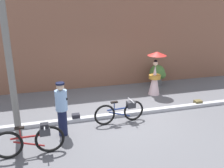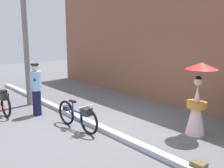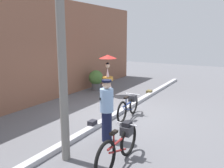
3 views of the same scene
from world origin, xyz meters
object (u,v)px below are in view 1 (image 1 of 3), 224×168
at_px(bicycle_far_side, 32,140).
at_px(potted_plant_by_door, 158,74).
at_px(person_officer, 62,108).
at_px(person_with_parasol, 155,74).
at_px(backpack_spare, 198,103).
at_px(bicycle_near_officer, 121,111).
at_px(utility_pole, 8,54).
at_px(backpack_on_pavement, 76,117).

bearing_deg(bicycle_far_side, potted_plant_by_door, 37.90).
bearing_deg(bicycle_far_side, person_officer, 44.70).
xyz_separation_m(person_with_parasol, potted_plant_by_door, (0.64, 1.04, -0.35)).
relative_size(person_with_parasol, potted_plant_by_door, 1.86).
height_order(person_officer, backpack_spare, person_officer).
distance_m(bicycle_near_officer, person_officer, 1.95).
bearing_deg(backpack_spare, person_officer, -170.68).
height_order(bicycle_far_side, utility_pole, utility_pole).
relative_size(bicycle_far_side, backpack_spare, 6.42).
bearing_deg(person_with_parasol, backpack_on_pavement, -155.26).
xyz_separation_m(bicycle_far_side, backpack_spare, (5.91, 1.65, -0.32)).
relative_size(person_officer, utility_pole, 0.33).
distance_m(bicycle_near_officer, person_with_parasol, 3.05).
distance_m(person_officer, utility_pole, 2.01).
distance_m(bicycle_far_side, person_with_parasol, 5.84).
relative_size(person_officer, backpack_on_pavement, 6.36).
height_order(person_with_parasol, potted_plant_by_door, person_with_parasol).
distance_m(person_officer, potted_plant_by_door, 5.80).
distance_m(person_with_parasol, utility_pole, 5.87).
height_order(bicycle_near_officer, backpack_spare, bicycle_near_officer).
height_order(bicycle_far_side, backpack_on_pavement, bicycle_far_side).
xyz_separation_m(potted_plant_by_door, backpack_on_pavement, (-4.18, -2.67, -0.43)).
bearing_deg(backpack_spare, backpack_on_pavement, -179.28).
bearing_deg(potted_plant_by_door, backpack_spare, -80.62).
relative_size(person_with_parasol, backpack_spare, 6.69).
distance_m(person_with_parasol, backpack_spare, 2.07).
xyz_separation_m(person_with_parasol, backpack_on_pavement, (-3.54, -1.63, -0.78)).
relative_size(bicycle_far_side, person_officer, 1.09).
xyz_separation_m(bicycle_near_officer, backpack_on_pavement, (-1.40, 0.48, -0.26)).
height_order(person_with_parasol, backpack_on_pavement, person_with_parasol).
distance_m(bicycle_near_officer, potted_plant_by_door, 4.21).
bearing_deg(person_with_parasol, person_officer, -149.03).
height_order(person_officer, potted_plant_by_door, person_officer).
relative_size(bicycle_far_side, backpack_on_pavement, 6.96).
height_order(person_officer, person_with_parasol, person_with_parasol).
bearing_deg(bicycle_near_officer, person_with_parasol, 44.58).
height_order(person_with_parasol, utility_pole, utility_pole).
xyz_separation_m(bicycle_far_side, person_with_parasol, (4.84, 3.23, 0.48)).
relative_size(backpack_on_pavement, backpack_spare, 0.92).
height_order(person_officer, backpack_on_pavement, person_officer).
bearing_deg(potted_plant_by_door, person_officer, -143.46).
height_order(bicycle_near_officer, utility_pole, utility_pole).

